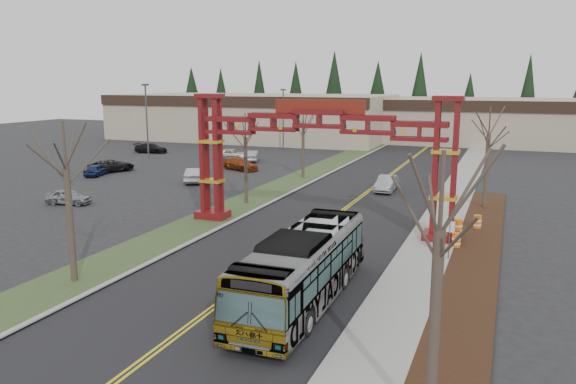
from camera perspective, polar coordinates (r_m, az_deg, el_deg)
The scene contains 35 objects.
ground at distance 22.36m, azimuth -12.37°, elevation -14.90°, with size 200.00×200.00×0.00m, color black.
road at distance 44.16m, azimuth 5.97°, elevation -1.60°, with size 12.00×110.00×0.02m, color black.
lane_line_left at distance 44.19m, azimuth 5.82°, elevation -1.57°, with size 0.12×100.00×0.01m, color yellow.
lane_line_right at distance 44.12m, azimuth 6.12°, elevation -1.60°, with size 0.12×100.00×0.01m, color yellow.
curb_right at distance 42.95m, azimuth 13.90°, elevation -2.15°, with size 0.30×110.00×0.15m, color #9C9B96.
sidewalk_right at distance 42.79m, azimuth 15.82°, elevation -2.30°, with size 2.60×110.00×0.14m, color gray.
landscape_strip at distance 28.24m, azimuth 17.85°, elevation -9.41°, with size 2.60×50.00×0.12m, color black.
grass_median at distance 46.88m, azimuth -3.48°, elevation -0.78°, with size 4.00×110.00×0.08m, color #2C4221.
curb_left at distance 46.13m, azimuth -1.40°, elevation -0.91°, with size 0.30×110.00×0.15m, color #9C9B96.
gateway_arch at distance 36.57m, azimuth 3.16°, elevation 5.28°, with size 18.20×1.60×8.90m.
retail_building_west at distance 97.91m, azimuth -3.53°, elevation 7.66°, with size 46.00×22.30×7.50m.
retail_building_east at distance 96.67m, azimuth 20.85°, elevation 6.76°, with size 38.00×20.30×7.00m.
conifer_treeline at distance 109.14m, azimuth 15.91°, elevation 9.05°, with size 116.10×5.60×13.00m.
transit_bus at distance 25.03m, azimuth 1.58°, elevation -7.69°, with size 2.75×11.76×3.28m, color #A2A5AA.
silver_sedan at distance 51.18m, azimuth 10.00°, elevation 0.85°, with size 1.50×4.31×1.42m, color #A5A8AD.
parked_car_near_a at distance 48.40m, azimuth -21.40°, elevation -0.46°, with size 1.46×3.62×1.23m, color gray.
parked_car_near_b at distance 55.73m, azimuth -9.41°, elevation 1.71°, with size 1.51×4.32×1.42m, color #BCBCBC.
parked_car_near_c at distance 64.37m, azimuth -17.46°, elevation 2.58°, with size 2.27×4.92×1.37m, color black.
parked_car_mid_a at distance 62.89m, azimuth -4.87°, elevation 2.86°, with size 1.89×4.66×1.35m, color #8A3613.
parked_car_mid_b at distance 62.13m, azimuth -18.89°, elevation 2.14°, with size 1.46×3.64×1.24m, color navy.
parked_car_far_a at distance 69.62m, azimuth -3.63°, elevation 3.68°, with size 1.43×4.09×1.35m, color #A1A4A9.
parked_car_far_b at distance 71.40m, azimuth -5.70°, elevation 3.82°, with size 2.18×4.72×1.31m, color white.
parked_car_far_c at distance 80.10m, azimuth -13.75°, elevation 4.36°, with size 1.86×4.58×1.33m, color black.
bare_tree_median_near at distance 28.66m, azimuth -21.63°, elevation 2.36°, with size 3.26×3.26×7.92m.
bare_tree_median_mid at distance 44.78m, azimuth -4.35°, elevation 5.49°, with size 2.91×2.91×7.28m.
bare_tree_median_far at distance 57.02m, azimuth 1.55°, elevation 6.56°, with size 3.14×3.14×7.25m.
bare_tree_right_near at distance 15.12m, azimuth 15.15°, elevation -3.92°, with size 3.17×3.17×8.03m.
bare_tree_right_far at distance 45.46m, azimuth 19.73°, elevation 5.52°, with size 3.13×3.13×7.87m.
light_pole_near at distance 56.60m, azimuth -7.41°, elevation 6.23°, with size 0.74×0.37×8.54m.
light_pole_mid at distance 73.50m, azimuth -14.17°, elevation 7.51°, with size 0.82×0.41×9.45m.
light_pole_far at distance 81.96m, azimuth -0.49°, elevation 7.88°, with size 0.75×0.38×8.68m.
street_sign at distance 31.94m, azimuth 16.10°, elevation -3.98°, with size 0.51×0.12×2.26m.
barrel_south at distance 34.73m, azimuth 16.71°, elevation -4.76°, with size 0.52×0.52×0.95m.
barrel_mid at distance 37.42m, azimuth 16.84°, elevation -3.52°, with size 0.59×0.59×1.10m.
barrel_north at distance 39.50m, azimuth 18.67°, elevation -2.95°, with size 0.53×0.53×0.99m.
Camera 1 is at (11.53, -16.50, 9.73)m, focal length 35.00 mm.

